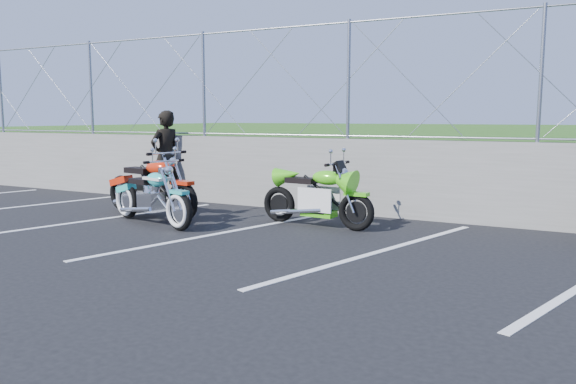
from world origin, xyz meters
The scene contains 9 objects.
ground centered at (0.00, 0.00, 0.00)m, with size 90.00×90.00×0.00m, color black.
retaining_wall centered at (0.00, 3.50, 0.65)m, with size 30.00×0.22×1.30m, color slate.
grass_field centered at (0.00, 13.50, 0.65)m, with size 30.00×20.00×1.30m, color #234C14.
chain_link_fence centered at (0.00, 3.50, 2.30)m, with size 28.00×0.03×2.00m.
parking_lines centered at (1.20, 1.00, 0.00)m, with size 18.29×4.31×0.01m.
cruiser_turquoise centered at (-1.32, 1.12, 0.41)m, with size 2.00×0.77×1.02m.
naked_orange centered at (-1.81, 1.70, 0.47)m, with size 2.20×0.75×1.10m.
sportbike_green centered at (1.05, 2.16, 0.43)m, with size 1.93×0.69×1.00m.
person_standing centered at (-2.74, 3.20, 0.90)m, with size 0.66×0.43×1.80m, color black.
Camera 1 is at (4.52, -5.60, 1.68)m, focal length 35.00 mm.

